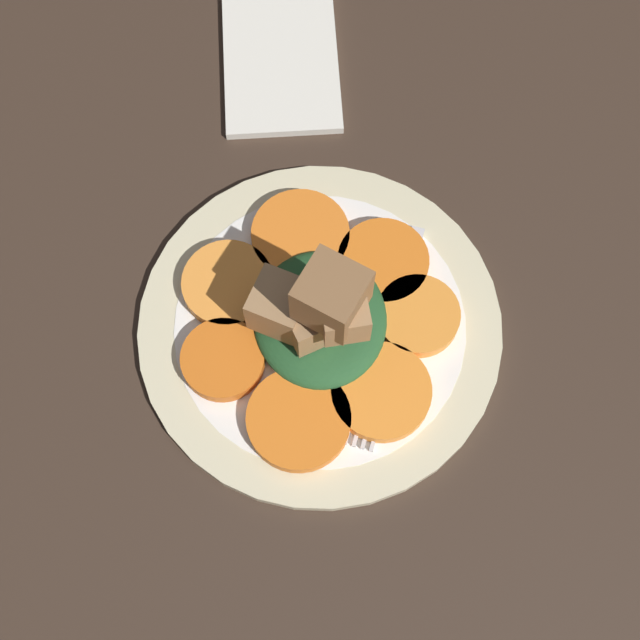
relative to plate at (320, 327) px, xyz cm
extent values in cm
cube|color=#38281E|center=(0.00, 0.00, -1.52)|extent=(120.00, 120.00, 2.00)
cylinder|color=beige|center=(0.00, 0.00, -0.02)|extent=(28.75, 28.75, 1.00)
cylinder|color=white|center=(0.00, 0.00, 0.03)|extent=(23.00, 23.00, 1.00)
cylinder|color=orange|center=(-2.65, 7.64, 1.23)|extent=(6.44, 6.44, 1.30)
cylinder|color=orange|center=(-7.71, 2.08, 1.23)|extent=(7.88, 7.88, 1.30)
cylinder|color=orange|center=(-5.96, -4.25, 1.23)|extent=(7.65, 7.65, 1.30)
cylinder|color=orange|center=(0.15, -7.66, 1.23)|extent=(6.57, 6.57, 1.30)
cylinder|color=orange|center=(4.74, -5.34, 1.23)|extent=(7.32, 7.32, 1.30)
cylinder|color=orange|center=(7.48, 1.11, 1.23)|extent=(7.96, 7.96, 1.30)
cylinder|color=orange|center=(3.60, 7.07, 1.23)|extent=(7.27, 7.27, 1.30)
ellipsoid|color=#235128|center=(0.00, 0.00, 1.89)|extent=(11.49, 10.34, 2.62)
cube|color=#9E754C|center=(-1.24, 0.76, 4.97)|extent=(4.60, 4.60, 3.55)
cube|color=#9E754C|center=(0.40, 2.96, 5.16)|extent=(5.27, 5.27, 3.93)
cube|color=brown|center=(-1.31, -0.72, 9.65)|extent=(5.96, 5.96, 4.30)
cube|color=#9E754C|center=(-2.18, -1.56, 8.09)|extent=(3.57, 3.57, 3.27)
cube|color=silver|center=(1.92, -6.44, 0.78)|extent=(12.13, 5.22, 0.40)
cube|color=silver|center=(-4.67, -4.09, 0.78)|extent=(2.20, 2.68, 0.40)
cube|color=silver|center=(-8.04, -3.96, 0.78)|extent=(4.74, 1.94, 0.40)
cube|color=silver|center=(-7.81, -3.33, 0.78)|extent=(4.74, 1.94, 0.40)
cube|color=silver|center=(-7.59, -2.70, 0.78)|extent=(4.74, 1.94, 0.40)
cube|color=silver|center=(-7.37, -2.07, 0.78)|extent=(4.74, 1.94, 0.40)
cube|color=silver|center=(26.46, 1.88, -0.12)|extent=(16.92, 10.15, 0.80)
camera|label=1|loc=(-24.44, 1.55, 66.06)|focal=50.00mm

